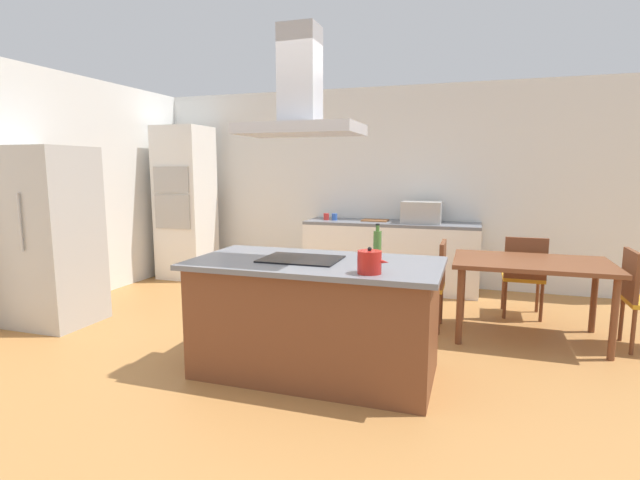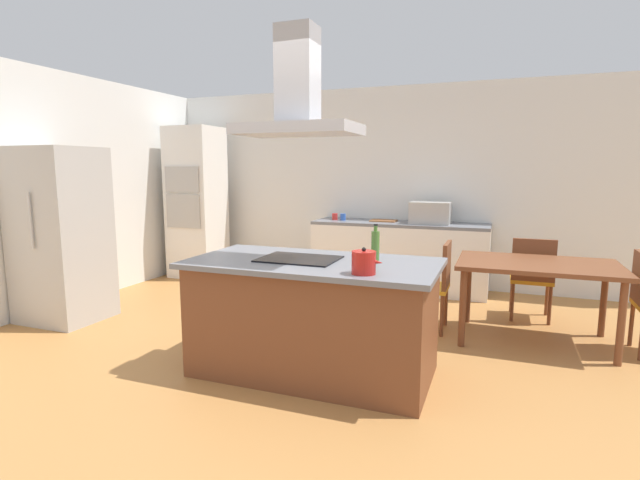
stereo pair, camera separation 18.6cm
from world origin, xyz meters
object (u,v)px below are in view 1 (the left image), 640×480
countertop_microwave (422,212)px  refrigerator (50,237)px  tea_kettle (370,262)px  chair_facing_back_wall (524,272)px  range_hood (300,100)px  cooktop (301,259)px  coffee_mug_blue (334,217)px  olive_oil_bottle (377,245)px  dining_table (531,269)px  coffee_mug_red (326,217)px  chair_at_left_end (431,279)px  wall_oven_stack (186,203)px  cutting_board (375,220)px

countertop_microwave → refrigerator: (-3.47, -2.54, -0.13)m
countertop_microwave → tea_kettle: bearing=-89.9°
chair_facing_back_wall → range_hood: range_hood is taller
cooktop → tea_kettle: tea_kettle is taller
coffee_mug_blue → range_hood: (0.57, -2.86, 1.16)m
olive_oil_bottle → dining_table: size_ratio=0.20×
coffee_mug_red → chair_at_left_end: size_ratio=0.10×
tea_kettle → wall_oven_stack: (-3.39, 2.96, 0.12)m
wall_oven_stack → refrigerator: wall_oven_stack is taller
coffee_mug_red → refrigerator: bearing=-130.6°
olive_oil_bottle → wall_oven_stack: 4.15m
cooktop → wall_oven_stack: wall_oven_stack is taller
coffee_mug_blue → cutting_board: (0.55, 0.07, -0.04)m
wall_oven_stack → range_hood: size_ratio=2.44×
wall_oven_stack → chair_at_left_end: wall_oven_stack is taller
tea_kettle → chair_facing_back_wall: size_ratio=0.24×
range_hood → cooktop: bearing=180.0°
cooktop → olive_oil_bottle: bearing=17.9°
countertop_microwave → coffee_mug_blue: bearing=-178.9°
tea_kettle → cutting_board: bearing=100.9°
tea_kettle → cutting_board: (-0.63, 3.25, -0.07)m
coffee_mug_blue → cutting_board: coffee_mug_blue is taller
coffee_mug_red → coffee_mug_blue: same height
range_hood → olive_oil_bottle: bearing=17.9°
tea_kettle → range_hood: bearing=152.6°
refrigerator → range_hood: range_hood is taller
tea_kettle → chair_facing_back_wall: tea_kettle is taller
cooktop → olive_oil_bottle: (0.56, 0.18, 0.11)m
tea_kettle → chair_facing_back_wall: (1.18, 2.35, -0.47)m
refrigerator → chair_at_left_end: (3.74, 1.03, -0.40)m
chair_at_left_end → range_hood: range_hood is taller
chair_at_left_end → chair_facing_back_wall: bearing=36.0°
countertop_microwave → cutting_board: 0.64m
coffee_mug_red → chair_facing_back_wall: coffee_mug_red is taller
cooktop → dining_table: (1.79, 1.37, -0.24)m
tea_kettle → dining_table: tea_kettle is taller
coffee_mug_blue → refrigerator: 3.41m
tea_kettle → countertop_microwave: (-0.00, 3.20, 0.06)m
refrigerator → dining_table: bearing=12.5°
coffee_mug_red → coffee_mug_blue: 0.12m
countertop_microwave → cutting_board: (-0.62, 0.05, -0.13)m
olive_oil_bottle → range_hood: (-0.56, -0.18, 1.08)m
tea_kettle → chair_at_left_end: 1.77m
countertop_microwave → wall_oven_stack: size_ratio=0.23×
wall_oven_stack → chair_at_left_end: size_ratio=2.47×
wall_oven_stack → dining_table: 4.77m
range_hood → chair_at_left_end: bearing=57.3°
cutting_board → range_hood: 3.16m
cutting_board → chair_facing_back_wall: bearing=-26.4°
cooktop → range_hood: size_ratio=0.67×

